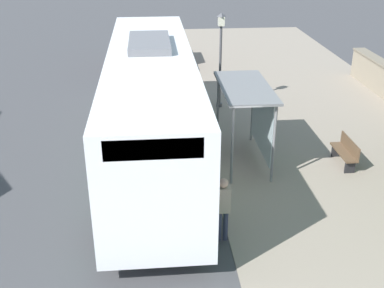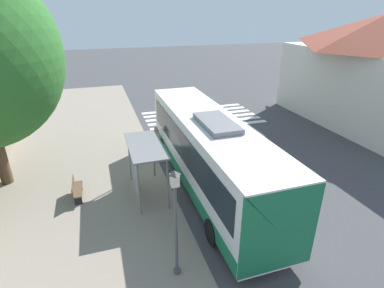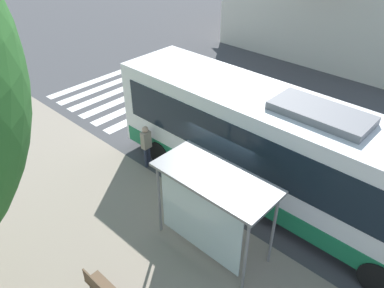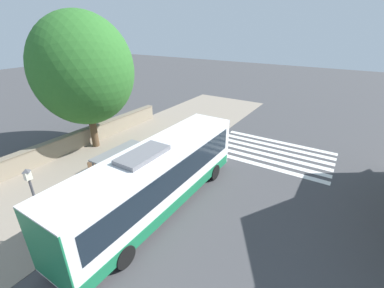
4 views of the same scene
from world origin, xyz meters
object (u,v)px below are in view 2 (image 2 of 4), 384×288
at_px(bus, 208,151).
at_px(street_lamp_near, 176,216).
at_px(pedestrian, 156,138).
at_px(bench, 76,189).
at_px(bus_shelter, 143,155).

height_order(bus, street_lamp_near, street_lamp_near).
height_order(bus, pedestrian, bus).
bearing_deg(bench, street_lamp_near, -59.99).
relative_size(bench, street_lamp_near, 0.37).
relative_size(pedestrian, bench, 1.18).
distance_m(bus, bus_shelter, 3.03).
xyz_separation_m(bus, pedestrian, (-1.59, 4.52, -0.94)).
xyz_separation_m(bus_shelter, pedestrian, (1.42, 4.22, -1.07)).
height_order(bus_shelter, street_lamp_near, street_lamp_near).
relative_size(bus, bench, 8.33).
relative_size(bus, pedestrian, 7.04).
distance_m(bus, street_lamp_near, 5.46).
bearing_deg(bus_shelter, bus, -5.73).
xyz_separation_m(bus_shelter, street_lamp_near, (0.19, -4.96, 0.24)).
bearing_deg(bench, bus_shelter, -11.69).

